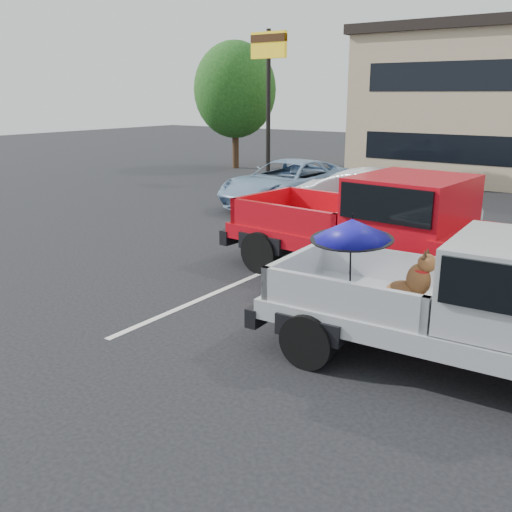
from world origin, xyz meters
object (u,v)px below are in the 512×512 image
at_px(motel_sign, 269,65).
at_px(red_pickup, 400,226).
at_px(silver_pickup, 498,304).
at_px(silver_sedan, 387,201).
at_px(blue_suv, 288,183).
at_px(tree_left, 235,90).

bearing_deg(motel_sign, red_pickup, -44.95).
distance_m(motel_sign, silver_pickup, 17.68).
bearing_deg(silver_sedan, motel_sign, 41.65).
xyz_separation_m(motel_sign, blue_suv, (3.41, -3.80, -3.92)).
bearing_deg(silver_sedan, silver_pickup, -160.78).
xyz_separation_m(motel_sign, red_pickup, (9.55, -9.53, -3.49)).
xyz_separation_m(red_pickup, silver_sedan, (-2.02, 4.18, -0.36)).
relative_size(tree_left, silver_sedan, 1.25).
bearing_deg(red_pickup, silver_sedan, 120.04).
height_order(silver_pickup, blue_suv, silver_pickup).
distance_m(motel_sign, tree_left, 5.08).
distance_m(silver_pickup, red_pickup, 3.83).
relative_size(silver_pickup, blue_suv, 1.09).
bearing_deg(blue_suv, tree_left, 141.00).
xyz_separation_m(silver_pickup, red_pickup, (-2.46, 2.94, 0.11)).
relative_size(silver_pickup, silver_sedan, 1.20).
xyz_separation_m(motel_sign, silver_pickup, (12.01, -12.47, -3.60)).
height_order(silver_pickup, silver_sedan, silver_pickup).
relative_size(motel_sign, blue_suv, 1.13).
bearing_deg(silver_pickup, tree_left, 132.85).
height_order(silver_sedan, blue_suv, silver_sedan).
distance_m(motel_sign, blue_suv, 6.44).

